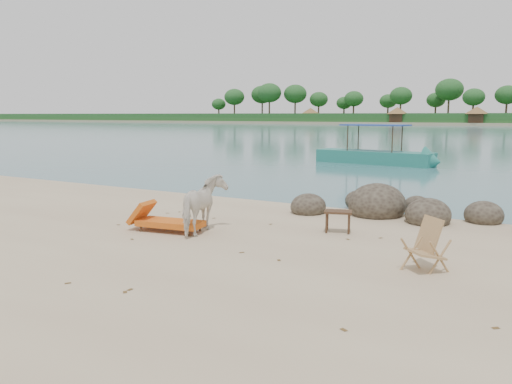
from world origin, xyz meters
TOP-DOWN VIEW (x-y plane):
  - water at (0.00, 90.00)m, footprint 400.00×400.00m
  - boulders at (1.35, 5.65)m, footprint 6.22×2.83m
  - cow at (-1.91, 1.60)m, footprint 1.05×1.65m
  - side_table at (0.72, 3.14)m, footprint 0.71×0.56m
  - lounge_chair at (-2.66, 1.33)m, footprint 1.99×0.95m
  - deck_chair at (3.02, 1.16)m, footprint 0.85×0.85m
  - boat_near at (-3.47, 20.23)m, footprint 7.49×2.53m
  - dead_leaves at (-1.12, 1.04)m, footprint 8.59×5.86m

SIDE VIEW (x-z plane):
  - water at x=0.00m, z-range 0.00..0.00m
  - dead_leaves at x=-1.12m, z-range 0.01..0.01m
  - boulders at x=1.35m, z-range -0.36..0.78m
  - side_table at x=0.72m, z-range 0.00..0.50m
  - lounge_chair at x=-2.66m, z-range 0.00..0.57m
  - deck_chair at x=3.02m, z-range 0.00..0.90m
  - cow at x=-1.91m, z-range 0.00..1.29m
  - boat_near at x=-3.47m, z-range 0.00..3.56m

